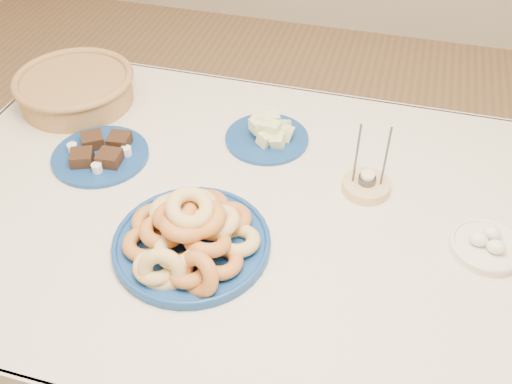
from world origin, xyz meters
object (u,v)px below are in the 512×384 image
Objects in this scene: donut_platter at (190,236)px; dining_table at (261,239)px; melon_plate at (268,133)px; wicker_basket at (75,88)px; candle_holder at (366,185)px; brownie_plate at (101,153)px; egg_bowl at (486,246)px.

dining_table is at bearing 54.75° from donut_platter.
wicker_basket is (-0.60, 0.03, 0.02)m from melon_plate.
donut_platter reaches higher than dining_table.
dining_table is at bearing -78.59° from melon_plate.
donut_platter is 0.46m from candle_holder.
donut_platter is 1.07× the size of brownie_plate.
wicker_basket reaches higher than brownie_plate.
brownie_plate is at bearing 175.93° from egg_bowl.
melon_plate is 0.60m from wicker_basket.
wicker_basket is at bearing 165.90° from egg_bowl.
candle_holder reaches higher than egg_bowl.
brownie_plate is (-0.41, -0.19, -0.01)m from melon_plate.
egg_bowl is at bearing 15.13° from donut_platter.
donut_platter is at bearing -98.31° from melon_plate.
brownie_plate is 0.70m from candle_holder.
dining_table is 0.49m from brownie_plate.
melon_plate is (-0.05, 0.27, 0.13)m from dining_table.
brownie_plate is at bearing 145.08° from donut_platter.
candle_holder reaches higher than melon_plate.
melon_plate is (0.06, 0.44, -0.02)m from donut_platter.
egg_bowl reaches higher than dining_table.
melon_plate reaches higher than egg_bowl.
egg_bowl is (1.17, -0.29, -0.03)m from wicker_basket.
dining_table is 5.66× the size of melon_plate.
donut_platter reaches higher than egg_bowl.
candle_holder is (0.29, -0.14, -0.01)m from melon_plate.
wicker_basket is at bearing 169.47° from candle_holder.
donut_platter is (-0.12, -0.17, 0.15)m from dining_table.
dining_table is at bearing -150.06° from candle_holder.
candle_holder is at bearing 40.64° from donut_platter.
wicker_basket is 2.28× the size of candle_holder.
dining_table is 0.74m from wicker_basket.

